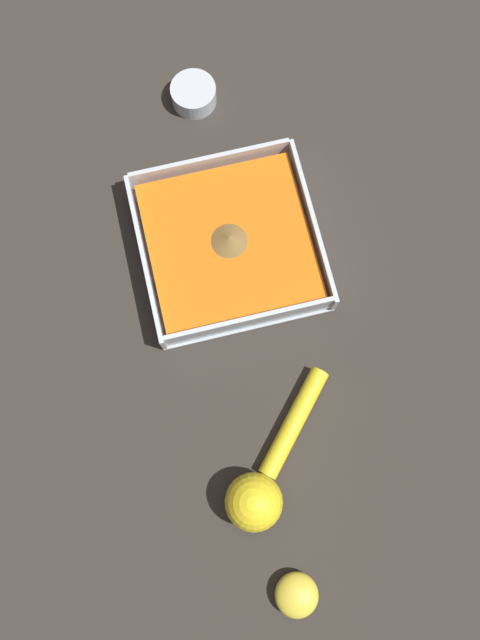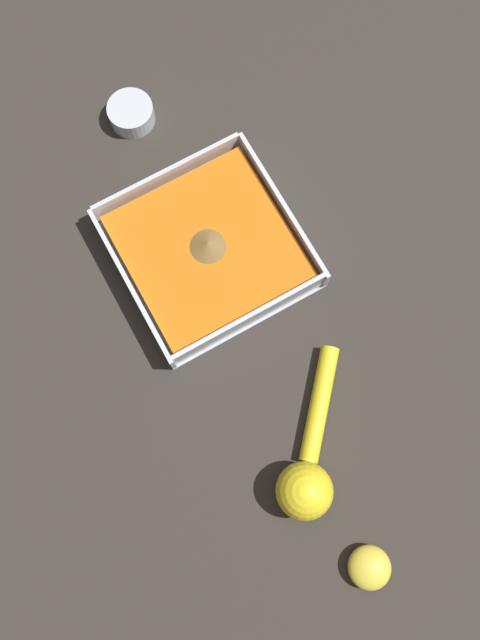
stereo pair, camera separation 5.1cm
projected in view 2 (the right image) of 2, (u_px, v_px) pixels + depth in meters
The scene contains 5 objects.
ground_plane at pixel (217, 251), 0.88m from camera, with size 4.00×4.00×0.00m, color #332D28.
square_dish at pixel (207, 249), 0.86m from camera, with size 0.24×0.24×0.05m.
spice_bowl at pixel (131, 114), 0.91m from camera, with size 0.07×0.07×0.03m.
lemon_squeezer at pixel (308, 472), 0.78m from camera, with size 0.18×0.17×0.07m.
lemon_half at pixel (369, 568), 0.77m from camera, with size 0.05×0.05×0.03m.
Camera 2 is at (-0.27, 0.12, 0.83)m, focal length 35.00 mm.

